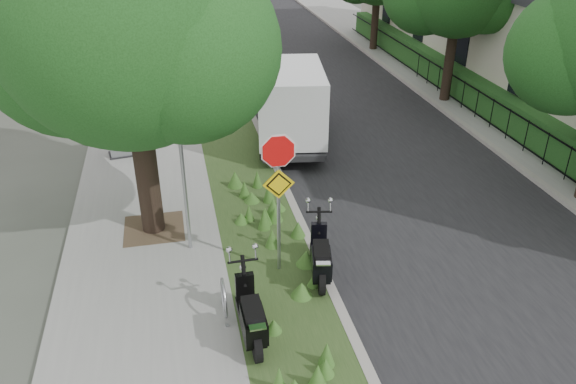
% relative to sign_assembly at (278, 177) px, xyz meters
% --- Properties ---
extents(ground, '(120.00, 120.00, 0.00)m').
position_rel_sign_assembly_xyz_m(ground, '(1.40, -0.58, -2.33)').
color(ground, '#4C5147').
rests_on(ground, ground).
extents(sidewalk_near, '(3.50, 60.00, 0.12)m').
position_rel_sign_assembly_xyz_m(sidewalk_near, '(-2.85, 9.42, -2.27)').
color(sidewalk_near, gray).
rests_on(sidewalk_near, ground).
extents(verge, '(2.00, 60.00, 0.12)m').
position_rel_sign_assembly_xyz_m(verge, '(-0.10, 9.42, -2.27)').
color(verge, '#2D461E').
rests_on(verge, ground).
extents(kerb_near, '(0.20, 60.00, 0.13)m').
position_rel_sign_assembly_xyz_m(kerb_near, '(0.90, 9.42, -2.26)').
color(kerb_near, '#9E9991').
rests_on(kerb_near, ground).
extents(road, '(7.00, 60.00, 0.01)m').
position_rel_sign_assembly_xyz_m(road, '(4.40, 9.42, -2.32)').
color(road, black).
rests_on(road, ground).
extents(kerb_far, '(0.20, 60.00, 0.13)m').
position_rel_sign_assembly_xyz_m(kerb_far, '(7.90, 9.42, -2.26)').
color(kerb_far, '#9E9991').
rests_on(kerb_far, ground).
extents(footpath_far, '(3.20, 60.00, 0.12)m').
position_rel_sign_assembly_xyz_m(footpath_far, '(9.60, 9.42, -2.27)').
color(footpath_far, gray).
rests_on(footpath_far, ground).
extents(street_tree_main, '(6.21, 5.54, 7.66)m').
position_rel_sign_assembly_xyz_m(street_tree_main, '(-2.68, 2.28, 2.48)').
color(street_tree_main, black).
rests_on(street_tree_main, ground).
extents(bare_post, '(0.08, 0.08, 4.00)m').
position_rel_sign_assembly_xyz_m(bare_post, '(-1.80, 1.22, -0.21)').
color(bare_post, '#A5A8AD').
rests_on(bare_post, ground).
extents(bike_hoop, '(0.06, 0.78, 0.77)m').
position_rel_sign_assembly_xyz_m(bike_hoop, '(-1.30, -1.18, -1.83)').
color(bike_hoop, '#A5A8AD').
rests_on(bike_hoop, ground).
extents(sign_assembly, '(0.94, 0.08, 3.22)m').
position_rel_sign_assembly_xyz_m(sign_assembly, '(0.00, 0.00, 0.00)').
color(sign_assembly, '#A5A8AD').
rests_on(sign_assembly, ground).
extents(fence_far, '(0.04, 24.00, 1.00)m').
position_rel_sign_assembly_xyz_m(fence_far, '(8.60, 9.42, -1.66)').
color(fence_far, black).
rests_on(fence_far, ground).
extents(hedge_far, '(1.00, 24.00, 1.10)m').
position_rel_sign_assembly_xyz_m(hedge_far, '(9.30, 9.42, -1.66)').
color(hedge_far, '#1B491A').
rests_on(hedge_far, footpath_far).
extents(scooter_near, '(0.40, 1.91, 0.91)m').
position_rel_sign_assembly_xyz_m(scooter_near, '(-0.90, -2.01, -1.76)').
color(scooter_near, black).
rests_on(scooter_near, ground).
extents(scooter_far, '(0.63, 1.86, 0.89)m').
position_rel_sign_assembly_xyz_m(scooter_far, '(0.76, -0.52, -1.77)').
color(scooter_far, black).
rests_on(scooter_far, ground).
extents(box_truck, '(2.60, 5.06, 2.19)m').
position_rel_sign_assembly_xyz_m(box_truck, '(1.72, 6.88, -0.90)').
color(box_truck, '#262628').
rests_on(box_truck, ground).
extents(utility_cabinet, '(1.00, 0.75, 1.22)m').
position_rel_sign_assembly_xyz_m(utility_cabinet, '(-3.45, 6.78, -1.62)').
color(utility_cabinet, '#262628').
rests_on(utility_cabinet, ground).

